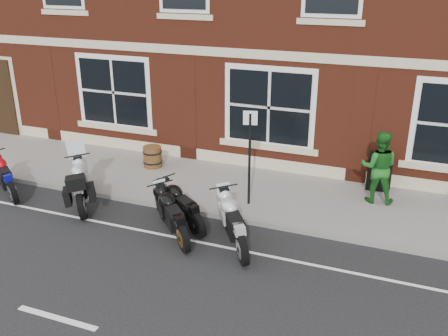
{
  "coord_description": "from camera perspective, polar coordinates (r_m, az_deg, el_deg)",
  "views": [
    {
      "loc": [
        5.16,
        -8.44,
        5.56
      ],
      "look_at": [
        1.28,
        1.6,
        1.22
      ],
      "focal_mm": 40.0,
      "sensor_mm": 36.0,
      "label": 1
    }
  ],
  "objects": [
    {
      "name": "moto_sport_black",
      "position": [
        11.09,
        -5.85,
        -5.04
      ],
      "size": [
        1.56,
        1.63,
        0.96
      ],
      "rotation": [
        0.0,
        0.0,
        0.76
      ],
      "color": "black",
      "rests_on": "ground"
    },
    {
      "name": "moto_sport_silver",
      "position": [
        10.68,
        1.24,
        -5.88
      ],
      "size": [
        1.33,
        1.95,
        1.01
      ],
      "rotation": [
        0.0,
        0.0,
        0.57
      ],
      "color": "black",
      "rests_on": "ground"
    },
    {
      "name": "a_board_sign",
      "position": [
        13.53,
        17.35,
        -0.52
      ],
      "size": [
        0.62,
        0.44,
        1.0
      ],
      "primitive_type": null,
      "rotation": [
        0.0,
        0.0,
        0.06
      ],
      "color": "black",
      "rests_on": "sidewalk"
    },
    {
      "name": "moto_sport_red",
      "position": [
        14.24,
        -23.71,
        -0.62
      ],
      "size": [
        1.82,
        1.3,
        0.95
      ],
      "rotation": [
        0.0,
        0.0,
        0.97
      ],
      "color": "black",
      "rests_on": "ground"
    },
    {
      "name": "kerb",
      "position": [
        12.42,
        -5.85,
        -4.48
      ],
      "size": [
        30.0,
        0.16,
        0.12
      ],
      "primitive_type": "cube",
      "color": "slate",
      "rests_on": "ground"
    },
    {
      "name": "ground",
      "position": [
        11.35,
        -9.07,
        -7.69
      ],
      "size": [
        80.0,
        80.0,
        0.0
      ],
      "primitive_type": "plane",
      "color": "black",
      "rests_on": "ground"
    },
    {
      "name": "parking_sign",
      "position": [
        11.89,
        2.95,
        1.88
      ],
      "size": [
        0.33,
        0.1,
        2.37
      ],
      "rotation": [
        0.0,
        0.0,
        0.25
      ],
      "color": "black",
      "rests_on": "sidewalk"
    },
    {
      "name": "sidewalk",
      "position": [
        13.71,
        -2.9,
        -1.75
      ],
      "size": [
        30.0,
        3.0,
        0.12
      ],
      "primitive_type": "cube",
      "color": "slate",
      "rests_on": "ground"
    },
    {
      "name": "pedestrian_right",
      "position": [
        12.76,
        17.27,
        0.1
      ],
      "size": [
        0.93,
        0.75,
        1.82
      ],
      "primitive_type": "imported",
      "rotation": [
        0.0,
        0.0,
        3.21
      ],
      "color": "#195A1A",
      "rests_on": "sidewalk"
    },
    {
      "name": "barrel_planter",
      "position": [
        14.71,
        -8.17,
        1.29
      ],
      "size": [
        0.56,
        0.56,
        0.62
      ],
      "color": "#512E15",
      "rests_on": "sidewalk"
    },
    {
      "name": "moto_touring_silver",
      "position": [
        12.94,
        -15.81,
        -1.48
      ],
      "size": [
        1.38,
        1.93,
        1.48
      ],
      "rotation": [
        0.0,
        0.0,
        0.6
      ],
      "color": "black",
      "rests_on": "ground"
    },
    {
      "name": "moto_naked_black",
      "position": [
        11.54,
        -4.98,
        -3.99
      ],
      "size": [
        1.76,
        1.29,
        0.93
      ],
      "rotation": [
        0.0,
        0.0,
        0.96
      ],
      "color": "black",
      "rests_on": "ground"
    }
  ]
}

